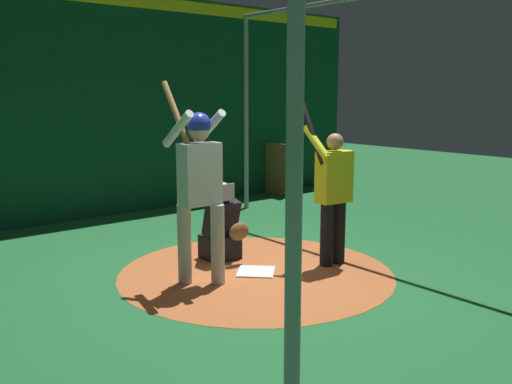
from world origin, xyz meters
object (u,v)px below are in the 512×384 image
Objects in this scene: batter at (199,180)px; visitor at (333,190)px; home_plate at (256,271)px; bat_rack at (272,170)px; catcher at (222,229)px.

batter reaches higher than visitor.
home_plate is at bearing 82.14° from batter.
home_plate is at bearing -104.20° from visitor.
bat_rack is (-3.72, 4.24, -0.65)m from batter.
catcher is (-0.67, 0.00, 0.38)m from home_plate.
batter is at bearing -99.05° from visitor.
home_plate is 0.77m from catcher.
batter is at bearing -97.86° from home_plate.
visitor is (1.00, 0.91, 0.53)m from catcher.
home_plate is 0.21× the size of visitor.
bat_rack is at bearing 131.27° from batter.
catcher is 1.46m from visitor.
bat_rack is at bearing 137.18° from home_plate.
bat_rack reaches higher than catcher.
batter is 2.06× the size of bat_rack.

